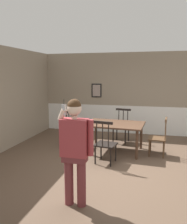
{
  "coord_description": "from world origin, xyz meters",
  "views": [
    {
      "loc": [
        0.66,
        -4.98,
        2.04
      ],
      "look_at": [
        -0.38,
        -0.88,
        1.37
      ],
      "focal_mm": 37.56,
      "sensor_mm": 36.0,
      "label": 1
    }
  ],
  "objects": [
    {
      "name": "room_back_partition",
      "position": [
        -0.0,
        3.21,
        1.35
      ],
      "size": [
        6.47,
        0.17,
        2.8
      ],
      "color": "gray",
      "rests_on": "ground_plane"
    },
    {
      "name": "chair_opposite_corner",
      "position": [
        -1.45,
        1.15,
        0.48
      ],
      "size": [
        0.52,
        0.52,
        1.05
      ],
      "rotation": [
        0.0,
        0.0,
        4.61
      ],
      "color": "black",
      "rests_on": "ground_plane"
    },
    {
      "name": "chair_by_doorway",
      "position": [
        -0.37,
        0.14,
        0.48
      ],
      "size": [
        0.53,
        0.53,
        1.03
      ],
      "rotation": [
        0.0,
        0.0,
        -0.15
      ],
      "color": "black",
      "rests_on": "ground_plane"
    },
    {
      "name": "dining_table",
      "position": [
        -0.3,
        1.07,
        0.68
      ],
      "size": [
        1.59,
        1.18,
        0.77
      ],
      "rotation": [
        0.0,
        0.0,
        -0.07
      ],
      "color": "#4C3323",
      "rests_on": "ground_plane"
    },
    {
      "name": "ground_plane",
      "position": [
        0.0,
        0.0,
        0.0
      ],
      "size": [
        7.12,
        7.12,
        0.0
      ],
      "primitive_type": "plane",
      "color": "brown"
    },
    {
      "name": "chair_near_window",
      "position": [
        -0.23,
        2.0,
        0.49
      ],
      "size": [
        0.54,
        0.54,
        1.01
      ],
      "rotation": [
        0.0,
        0.0,
        2.99
      ],
      "color": "black",
      "rests_on": "ground_plane"
    },
    {
      "name": "person_figure",
      "position": [
        -0.46,
        -1.71,
        0.97
      ],
      "size": [
        0.57,
        0.23,
        1.69
      ],
      "rotation": [
        0.0,
        0.0,
        3.13
      ],
      "color": "brown",
      "rests_on": "ground_plane"
    },
    {
      "name": "chair_at_table_head",
      "position": [
        0.85,
        0.99,
        0.47
      ],
      "size": [
        0.46,
        0.46,
        0.98
      ],
      "rotation": [
        0.0,
        0.0,
        1.49
      ],
      "color": "#513823",
      "rests_on": "ground_plane"
    }
  ]
}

